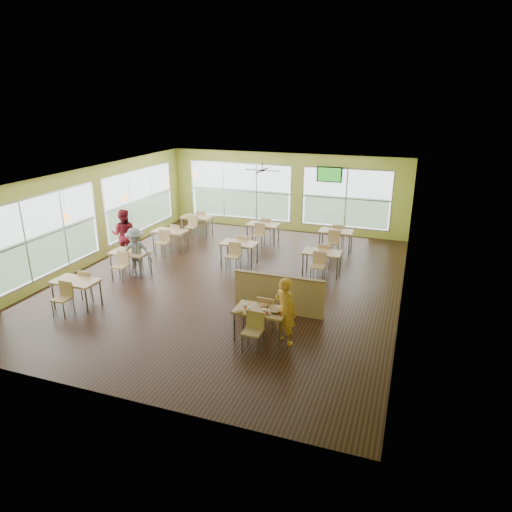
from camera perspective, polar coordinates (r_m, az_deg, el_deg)
name	(u,v)px	position (r m, az deg, el deg)	size (l,w,h in m)	color
room	(230,231)	(13.49, -3.32, 3.16)	(12.00, 12.04, 3.20)	black
window_bays	(196,206)	(17.31, -7.53, 6.26)	(9.24, 10.24, 2.38)	white
main_table	(261,314)	(10.56, 0.58, -7.25)	(1.22, 1.52, 0.87)	tan
half_wall_divider	(279,294)	(11.86, 2.86, -4.74)	(2.40, 0.14, 1.04)	tan
dining_tables	(221,242)	(15.68, -4.39, 1.77)	(6.92, 8.72, 0.87)	tan
pendant_lights	(146,191)	(15.34, -13.60, 7.93)	(0.11, 7.31, 0.86)	#2D2119
ceiling_fan	(262,170)	(15.95, 0.80, 10.68)	(1.25, 1.25, 0.29)	#2D2119
tv_backwall	(329,174)	(18.36, 9.16, 10.03)	(1.00, 0.07, 0.60)	black
man_plaid	(285,311)	(10.34, 3.69, -6.84)	(0.59, 0.39, 1.60)	#CA5916
patron_maroon	(124,235)	(16.21, -16.16, 2.59)	(0.87, 0.67, 1.78)	maroon
patron_grey	(136,253)	(14.57, -14.80, 0.42)	(1.02, 0.58, 1.57)	slate
cup_blue	(245,306)	(10.49, -1.36, -6.29)	(0.09, 0.09, 0.34)	white
cup_yellow	(250,309)	(10.35, -0.80, -6.68)	(0.09, 0.09, 0.33)	white
cup_red_near	(264,311)	(10.27, 1.06, -6.90)	(0.09, 0.09, 0.34)	white
cup_red_far	(267,312)	(10.24, 1.40, -7.02)	(0.09, 0.09, 0.31)	white
food_basket	(276,311)	(10.35, 2.45, -6.92)	(0.25, 0.25, 0.06)	black
ketchup_cup	(280,315)	(10.25, 3.04, -7.35)	(0.06, 0.06, 0.03)	#B3300E
wrapper_left	(240,311)	(10.37, -2.06, -6.92)	(0.18, 0.16, 0.04)	olive
wrapper_mid	(265,305)	(10.63, 1.10, -6.18)	(0.22, 0.20, 0.06)	olive
wrapper_right	(267,314)	(10.27, 1.44, -7.22)	(0.13, 0.12, 0.03)	olive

